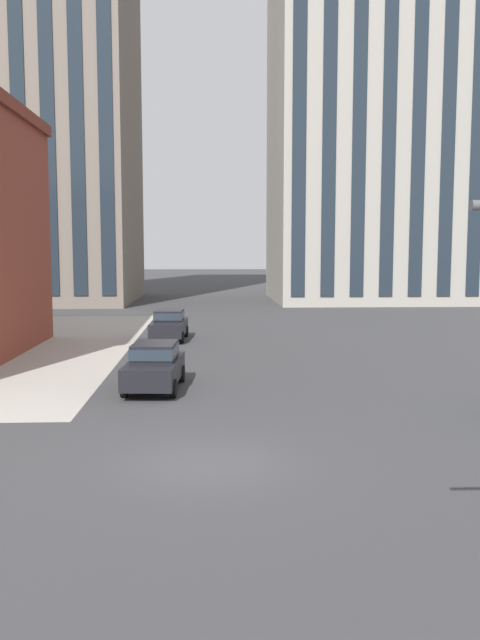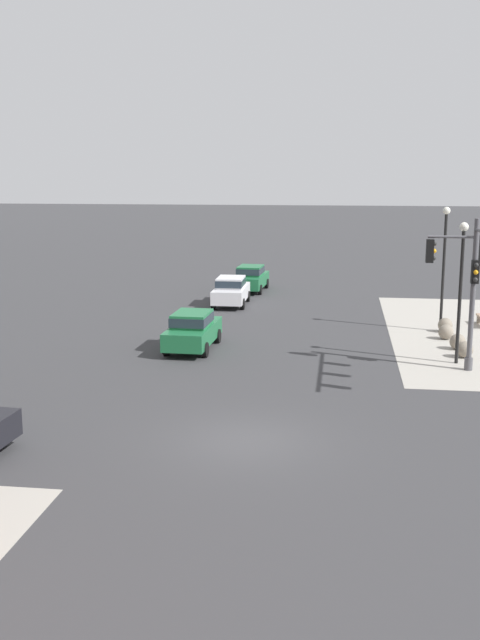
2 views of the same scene
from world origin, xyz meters
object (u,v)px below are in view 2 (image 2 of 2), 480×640
at_px(bollard_sphere_curb_d, 445,325).
at_px(car_cross_westbound, 251,277).
at_px(car_main_northbound_near, 231,290).
at_px(car_parked_curb, 193,329).
at_px(traffic_signal_main, 475,273).
at_px(bollard_sphere_curb_a, 465,350).
at_px(bollard_sphere_curb_c, 446,332).
at_px(street_lamp_corner_near, 461,277).
at_px(street_lamp_mid_sidewalk, 444,255).
at_px(bollard_sphere_curb_b, 458,342).

xyz_separation_m(bollard_sphere_curb_d, car_cross_westbound, (11.41, 10.97, 0.57)).
bearing_deg(bollard_sphere_curb_d, car_main_northbound_near, 62.47).
bearing_deg(car_parked_curb, car_cross_westbound, -1.80).
bearing_deg(bollard_sphere_curb_d, car_cross_westbound, 43.88).
relative_size(traffic_signal_main, bollard_sphere_curb_a, 8.55).
distance_m(traffic_signal_main, bollard_sphere_curb_c, 7.81).
height_order(traffic_signal_main, bollard_sphere_curb_c, traffic_signal_main).
height_order(bollard_sphere_curb_a, bollard_sphere_curb_d, same).
height_order(bollard_sphere_curb_a, street_lamp_corner_near, street_lamp_corner_near).
bearing_deg(car_cross_westbound, bollard_sphere_curb_c, -140.39).
distance_m(bollard_sphere_curb_a, car_cross_westbound, 19.93).
relative_size(bollard_sphere_curb_a, bollard_sphere_curb_d, 1.00).
distance_m(bollard_sphere_curb_d, street_lamp_mid_sidewalk, 3.40).
bearing_deg(bollard_sphere_curb_c, traffic_signal_main, 179.62).
height_order(bollard_sphere_curb_c, bollard_sphere_curb_d, same).
bearing_deg(street_lamp_mid_sidewalk, bollard_sphere_curb_c, -179.35).
bearing_deg(car_cross_westbound, street_lamp_mid_sidewalk, -136.11).
relative_size(bollard_sphere_curb_b, bollard_sphere_curb_c, 1.00).
bearing_deg(traffic_signal_main, car_main_northbound_near, 37.81).
relative_size(street_lamp_corner_near, street_lamp_mid_sidewalk, 0.95).
bearing_deg(bollard_sphere_curb_d, street_lamp_mid_sidewalk, 43.08).
bearing_deg(street_lamp_corner_near, car_main_northbound_near, 42.60).
height_order(bollard_sphere_curb_c, car_parked_curb, car_parked_curb).
height_order(bollard_sphere_curb_b, street_lamp_mid_sidewalk, street_lamp_mid_sidewalk).
relative_size(bollard_sphere_curb_a, street_lamp_corner_near, 0.12).
relative_size(traffic_signal_main, car_parked_curb, 1.35).
xyz_separation_m(bollard_sphere_curb_c, car_main_northbound_near, (7.61, 11.29, 0.57)).
xyz_separation_m(street_lamp_mid_sidewalk, car_parked_curb, (-5.40, 11.30, -2.82)).
height_order(bollard_sphere_curb_c, car_main_northbound_near, car_main_northbound_near).
relative_size(car_main_northbound_near, car_cross_westbound, 0.99).
height_order(bollard_sphere_curb_c, street_lamp_corner_near, street_lamp_corner_near).
height_order(bollard_sphere_curb_b, car_parked_curb, car_parked_curb).
distance_m(bollard_sphere_curb_c, street_lamp_corner_near, 5.52).
bearing_deg(bollard_sphere_curb_a, street_lamp_mid_sidewalk, 3.50).
bearing_deg(car_main_northbound_near, street_lamp_mid_sidewalk, -117.10).
distance_m(traffic_signal_main, street_lamp_mid_sidewalk, 8.73).
bearing_deg(bollard_sphere_curb_a, bollard_sphere_curb_b, 2.56).
height_order(traffic_signal_main, car_main_northbound_near, traffic_signal_main).
bearing_deg(bollard_sphere_curb_a, car_parked_curb, 90.32).
height_order(street_lamp_corner_near, car_main_northbound_near, street_lamp_corner_near).
distance_m(street_lamp_mid_sidewalk, car_parked_curb, 12.84).
xyz_separation_m(bollard_sphere_curb_b, car_cross_westbound, (15.05, 11.04, 0.57)).
relative_size(bollard_sphere_curb_c, car_parked_curb, 0.16).
relative_size(street_lamp_mid_sidewalk, car_cross_westbound, 1.35).
bearing_deg(street_lamp_mid_sidewalk, car_cross_westbound, 43.89).
bearing_deg(street_lamp_mid_sidewalk, traffic_signal_main, 179.84).
xyz_separation_m(bollard_sphere_curb_b, bollard_sphere_curb_c, (2.01, 0.24, 0.00)).
bearing_deg(car_main_northbound_near, bollard_sphere_curb_d, -117.53).
relative_size(bollard_sphere_curb_b, street_lamp_corner_near, 0.12).
bearing_deg(car_cross_westbound, street_lamp_corner_near, -148.77).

